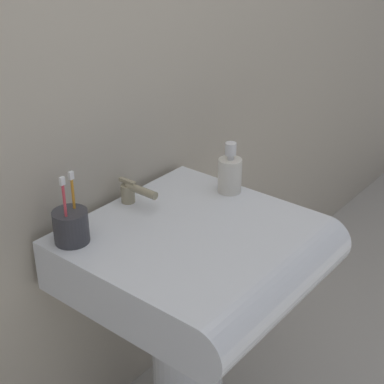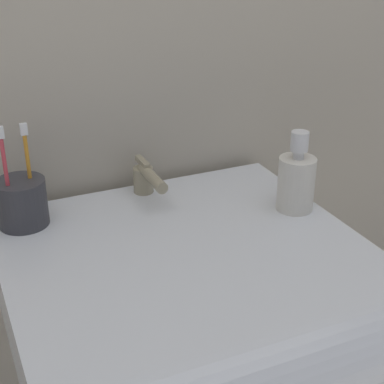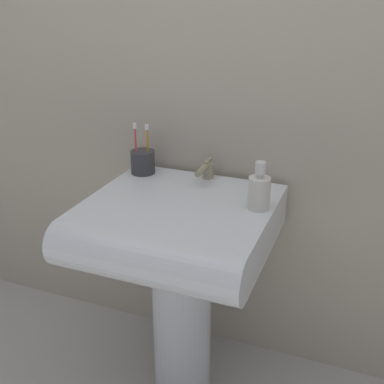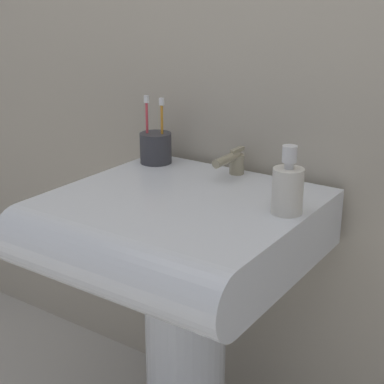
% 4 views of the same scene
% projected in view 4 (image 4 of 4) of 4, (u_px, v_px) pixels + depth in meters
% --- Properties ---
extents(sink_pedestal, '(0.21, 0.21, 0.60)m').
position_uv_depth(sink_pedestal, '(186.00, 355.00, 1.53)').
color(sink_pedestal, white).
rests_on(sink_pedestal, ground).
extents(sink_basin, '(0.59, 0.59, 0.14)m').
position_uv_depth(sink_basin, '(171.00, 232.00, 1.36)').
color(sink_basin, white).
rests_on(sink_basin, sink_pedestal).
extents(faucet, '(0.04, 0.13, 0.07)m').
position_uv_depth(faucet, '(233.00, 162.00, 1.52)').
color(faucet, tan).
rests_on(faucet, sink_basin).
extents(toothbrush_cup, '(0.09, 0.09, 0.19)m').
position_uv_depth(toothbrush_cup, '(156.00, 147.00, 1.63)').
color(toothbrush_cup, '#38383D').
rests_on(toothbrush_cup, sink_basin).
extents(soap_bottle, '(0.07, 0.07, 0.15)m').
position_uv_depth(soap_bottle, '(288.00, 188.00, 1.26)').
color(soap_bottle, silver).
rests_on(soap_bottle, sink_basin).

